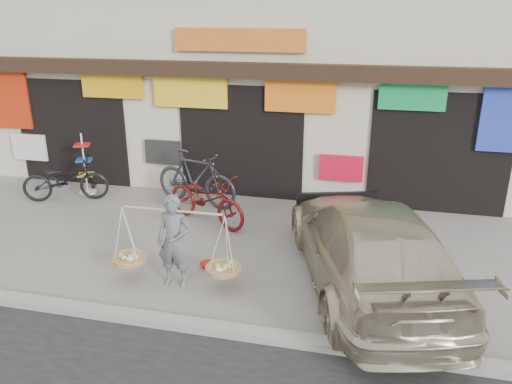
% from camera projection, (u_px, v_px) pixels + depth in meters
% --- Properties ---
extents(ground, '(70.00, 70.00, 0.00)m').
position_uv_depth(ground, '(193.00, 260.00, 9.17)').
color(ground, gray).
rests_on(ground, ground).
extents(kerb, '(70.00, 0.25, 0.12)m').
position_uv_depth(kerb, '(146.00, 319.00, 7.32)').
color(kerb, gray).
rests_on(kerb, ground).
extents(shophouse_block, '(14.00, 6.32, 7.00)m').
position_uv_depth(shophouse_block, '(267.00, 43.00, 13.85)').
color(shophouse_block, beige).
rests_on(shophouse_block, ground).
extents(street_vendor, '(2.20, 0.58, 1.58)m').
position_uv_depth(street_vendor, '(174.00, 245.00, 8.11)').
color(street_vendor, slate).
rests_on(street_vendor, ground).
extents(bike_0, '(2.10, 1.36, 1.04)m').
position_uv_depth(bike_0, '(65.00, 180.00, 11.88)').
color(bike_0, black).
rests_on(bike_0, ground).
extents(bike_1, '(2.26, 1.20, 1.31)m').
position_uv_depth(bike_1, '(196.00, 178.00, 11.57)').
color(bike_1, '#2D2D32').
rests_on(bike_1, ground).
extents(bike_2, '(2.21, 1.55, 1.10)m').
position_uv_depth(bike_2, '(206.00, 199.00, 10.59)').
color(bike_2, '#5B0F0F').
rests_on(bike_2, ground).
extents(suv, '(3.41, 5.40, 1.46)m').
position_uv_depth(suv, '(369.00, 245.00, 8.10)').
color(suv, beige).
rests_on(suv, ground).
extents(display_rack, '(0.47, 0.47, 1.52)m').
position_uv_depth(display_rack, '(85.00, 169.00, 12.34)').
color(display_rack, silver).
rests_on(display_rack, ground).
extents(red_bag, '(0.31, 0.25, 0.14)m').
position_uv_depth(red_bag, '(208.00, 264.00, 8.87)').
color(red_bag, red).
rests_on(red_bag, ground).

